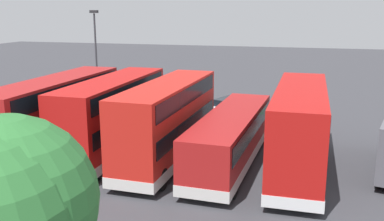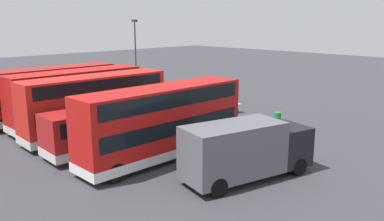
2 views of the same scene
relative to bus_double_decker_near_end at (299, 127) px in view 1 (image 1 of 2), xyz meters
name	(u,v)px [view 1 (image 1 of 2)]	position (x,y,z in m)	size (l,w,h in m)	color
ground_plane	(211,118)	(7.15, -10.30, -2.45)	(140.00, 140.00, 0.00)	#38383D
bus_double_decker_near_end	(299,127)	(0.00, 0.00, 0.00)	(2.62, 11.51, 4.55)	#B71411
bus_single_deck_second	(231,136)	(3.67, -0.05, -0.83)	(3.11, 11.86, 2.95)	#A51919
bus_double_decker_third	(168,120)	(7.25, 0.33, 0.00)	(2.91, 11.04, 4.55)	red
bus_double_decker_fourth	(114,114)	(10.84, -0.10, 0.00)	(2.61, 10.95, 4.55)	#B71411
bus_double_decker_fifth	(56,114)	(14.22, 0.76, 0.00)	(2.68, 11.87, 4.55)	#A51919
car_hatchback_silver	(230,107)	(5.89, -11.59, -1.75)	(3.15, 4.36, 1.43)	silver
lamp_post_tall	(96,52)	(17.68, -11.17, 2.49)	(0.70, 0.30, 8.50)	#38383D
waste_bin_yellow	(304,111)	(-0.10, -12.47, -1.97)	(0.60, 0.60, 0.95)	#197F33
tree_midleft	(9,203)	(6.43, 14.78, 1.56)	(4.32, 4.32, 6.17)	#4C3823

